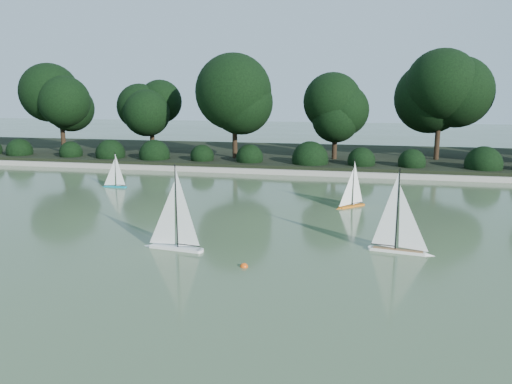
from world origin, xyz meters
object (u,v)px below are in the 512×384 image
at_px(sailboat_white_a, 171,235).
at_px(sailboat_orange, 350,199).
at_px(race_buoy, 244,267).
at_px(sailboat_white_b, 403,239).
at_px(sailboat_teal, 113,181).

distance_m(sailboat_white_a, sailboat_orange, 5.39).
xyz_separation_m(sailboat_white_a, sailboat_orange, (3.27, 4.29, -0.07)).
bearing_deg(sailboat_orange, race_buoy, -108.39).
xyz_separation_m(sailboat_white_a, race_buoy, (1.62, -0.69, -0.28)).
bearing_deg(sailboat_white_b, sailboat_white_a, -170.95).
xyz_separation_m(sailboat_orange, sailboat_teal, (-7.41, 1.26, -0.03)).
height_order(sailboat_white_b, race_buoy, sailboat_white_b).
height_order(sailboat_white_a, race_buoy, sailboat_white_a).
bearing_deg(sailboat_white_a, sailboat_orange, 52.66).
bearing_deg(sailboat_white_b, sailboat_teal, 150.33).
bearing_deg(sailboat_white_b, race_buoy, -153.35).
distance_m(sailboat_teal, race_buoy, 8.49).
xyz_separation_m(sailboat_white_b, sailboat_orange, (-1.10, 3.59, -0.05)).
height_order(sailboat_white_a, sailboat_orange, sailboat_white_a).
height_order(sailboat_white_b, sailboat_orange, sailboat_white_b).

